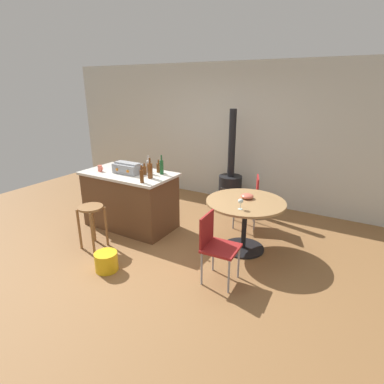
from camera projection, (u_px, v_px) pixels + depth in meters
ground_plane at (155, 249)px, 4.52m from camera, size 8.80×8.80×0.00m
back_wall at (230, 134)px, 6.18m from camera, size 8.00×0.10×2.70m
kitchen_island at (130, 200)px, 5.12m from camera, size 1.51×0.82×0.93m
wooden_stool at (92, 217)px, 4.42m from camera, size 0.35×0.35×0.64m
dining_table at (245, 212)px, 4.33m from camera, size 1.10×1.10×0.75m
folding_chair_near at (249, 197)px, 5.11m from camera, size 0.52×0.52×0.87m
folding_chair_far at (216, 243)px, 3.65m from camera, size 0.42×0.42×0.85m
wood_stove at (230, 185)px, 5.92m from camera, size 0.44×0.45×1.87m
toolbox at (128, 168)px, 4.92m from camera, size 0.45×0.27×0.18m
bottle_0 at (142, 176)px, 4.42m from camera, size 0.06×0.06×0.26m
bottle_1 at (150, 170)px, 4.64m from camera, size 0.08×0.08×0.31m
bottle_2 at (149, 167)px, 4.88m from camera, size 0.06×0.06×0.29m
bottle_3 at (144, 170)px, 4.84m from camera, size 0.07×0.07×0.18m
bottle_4 at (162, 167)px, 4.84m from camera, size 0.06×0.06×0.31m
bottle_5 at (159, 167)px, 4.96m from camera, size 0.07×0.07×0.21m
cup_0 at (100, 168)px, 5.02m from camera, size 0.11×0.07×0.10m
cup_1 at (148, 169)px, 5.02m from camera, size 0.11×0.07×0.08m
wine_glass at (241, 202)px, 3.96m from camera, size 0.07×0.07×0.14m
serving_bowl at (247, 196)px, 4.36m from camera, size 0.18×0.18×0.07m
plastic_bucket at (106, 261)px, 3.96m from camera, size 0.29×0.29×0.25m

